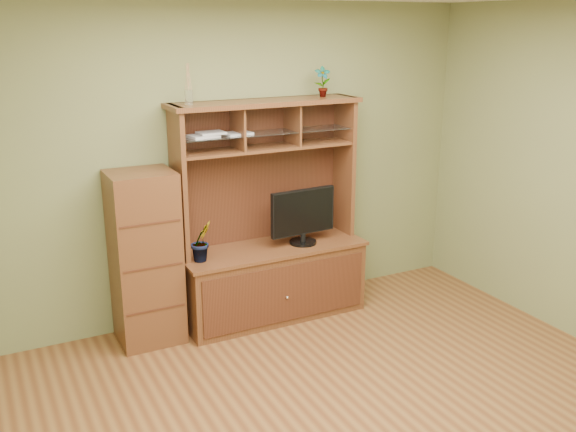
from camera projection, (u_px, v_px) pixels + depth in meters
room at (366, 225)px, 3.84m from camera, size 4.54×4.04×2.74m
media_hutch at (271, 259)px, 5.64m from camera, size 1.66×0.61×1.90m
monitor at (303, 215)px, 5.58m from camera, size 0.62×0.24×0.49m
orchid_plant at (202, 241)px, 5.19m from camera, size 0.22×0.20×0.34m
top_plant at (322, 82)px, 5.51m from camera, size 0.16×0.13×0.26m
reed_diffuser at (189, 88)px, 4.98m from camera, size 0.06×0.06×0.32m
magazines at (217, 134)px, 5.19m from camera, size 0.55×0.21×0.04m
side_cabinet at (145, 258)px, 5.12m from camera, size 0.51×0.46×1.42m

